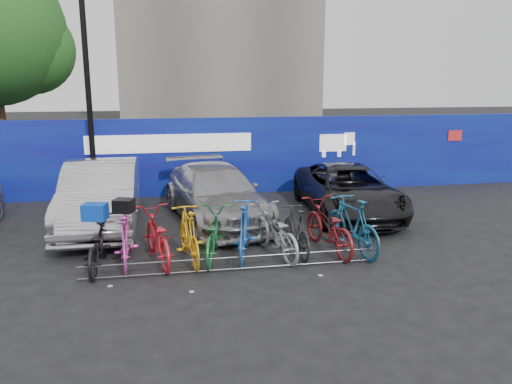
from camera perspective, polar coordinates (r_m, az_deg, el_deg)
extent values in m
plane|color=black|center=(10.14, -3.26, -7.81)|extent=(100.00, 100.00, 0.00)
cube|color=#110A89|center=(15.65, -6.09, 4.03)|extent=(22.00, 0.15, 2.40)
cube|color=white|center=(15.44, -9.82, 5.49)|extent=(5.00, 0.02, 0.55)
cube|color=white|center=(16.36, 8.81, 5.57)|extent=(1.20, 0.02, 0.90)
cube|color=red|center=(18.21, 21.79, 6.02)|extent=(0.50, 0.02, 0.35)
sphere|color=#20591B|center=(20.29, -24.49, 14.62)|extent=(3.20, 3.20, 3.20)
cylinder|color=black|center=(14.97, -18.56, 9.99)|extent=(0.16, 0.16, 6.00)
cylinder|color=#595B60|center=(9.49, -2.82, -7.49)|extent=(5.60, 0.03, 0.03)
cylinder|color=#595B60|center=(9.57, -2.81, -8.78)|extent=(5.60, 0.03, 0.03)
cylinder|color=#595B60|center=(9.58, -18.61, -8.87)|extent=(0.03, 0.03, 0.28)
cylinder|color=#595B60|center=(9.47, -10.72, -8.66)|extent=(0.03, 0.03, 0.28)
cylinder|color=#595B60|center=(9.54, -2.81, -8.28)|extent=(0.03, 0.03, 0.28)
cylinder|color=#595B60|center=(9.78, 4.83, -7.76)|extent=(0.03, 0.03, 0.28)
cylinder|color=#595B60|center=(10.18, 11.96, -7.16)|extent=(0.03, 0.03, 0.28)
imported|color=#B1B1B6|center=(12.71, -17.27, -0.36)|extent=(1.77, 4.88, 1.60)
imported|color=#9A999E|center=(12.76, -4.61, -0.22)|extent=(2.78, 5.10, 1.40)
imported|color=black|center=(13.56, 10.44, 0.19)|extent=(2.47, 4.84, 1.31)
imported|color=black|center=(10.02, -17.68, -5.73)|extent=(0.73, 1.89, 0.98)
imported|color=#EE4DC3|center=(10.05, -14.66, -5.19)|extent=(0.57, 1.80, 1.07)
imported|color=red|center=(10.05, -11.26, -5.05)|extent=(1.12, 2.12, 1.06)
imported|color=#EEAA16|center=(9.96, -7.68, -4.91)|extent=(0.78, 1.91, 1.11)
imported|color=#206C35|center=(10.12, -4.98, -4.87)|extent=(1.07, 2.02, 1.01)
imported|color=#235DB1|center=(10.16, -1.29, -4.32)|extent=(1.00, 1.99, 1.15)
imported|color=#9A9CA1|center=(10.24, 2.17, -4.56)|extent=(1.13, 2.06, 1.03)
imported|color=#252528|center=(10.37, 4.63, -4.41)|extent=(0.56, 1.70, 1.01)
imported|color=maroon|center=(10.58, 8.24, -3.95)|extent=(1.02, 2.15, 1.09)
imported|color=#1A597E|center=(10.58, 10.91, -3.72)|extent=(0.95, 2.07, 1.20)
cube|color=#0A3BB7|center=(9.84, -17.93, -2.17)|extent=(0.49, 0.41, 0.31)
cube|color=black|center=(9.87, -14.88, -1.52)|extent=(0.43, 0.41, 0.26)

